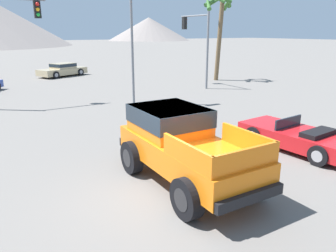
{
  "coord_description": "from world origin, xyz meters",
  "views": [
    {
      "loc": [
        -4.18,
        -6.7,
        4.01
      ],
      "look_at": [
        0.46,
        1.07,
        1.39
      ],
      "focal_mm": 35.0,
      "sensor_mm": 36.0,
      "label": 1
    }
  ],
  "objects_px": {
    "palm_tree_tall": "(219,15)",
    "parked_car_tan": "(63,70)",
    "orange_pickup_truck": "(181,142)",
    "traffic_light_crosswalk": "(1,29)",
    "street_lamp_post": "(131,19)",
    "red_convertible_car": "(298,137)",
    "traffic_light_main": "(197,35)"
  },
  "relations": [
    {
      "from": "traffic_light_main",
      "to": "traffic_light_crosswalk",
      "type": "xyz_separation_m",
      "value": [
        -12.95,
        -0.5,
        0.38
      ]
    },
    {
      "from": "parked_car_tan",
      "to": "street_lamp_post",
      "type": "distance_m",
      "value": 14.92
    },
    {
      "from": "traffic_light_crosswalk",
      "to": "orange_pickup_truck",
      "type": "bearing_deg",
      "value": -76.57
    },
    {
      "from": "orange_pickup_truck",
      "to": "traffic_light_main",
      "type": "relative_size",
      "value": 0.91
    },
    {
      "from": "red_convertible_car",
      "to": "parked_car_tan",
      "type": "bearing_deg",
      "value": 89.93
    },
    {
      "from": "red_convertible_car",
      "to": "parked_car_tan",
      "type": "height_order",
      "value": "parked_car_tan"
    },
    {
      "from": "orange_pickup_truck",
      "to": "parked_car_tan",
      "type": "xyz_separation_m",
      "value": [
        2.65,
        24.26,
        -0.5
      ]
    },
    {
      "from": "traffic_light_main",
      "to": "palm_tree_tall",
      "type": "height_order",
      "value": "palm_tree_tall"
    },
    {
      "from": "orange_pickup_truck",
      "to": "street_lamp_post",
      "type": "bearing_deg",
      "value": 72.0
    },
    {
      "from": "orange_pickup_truck",
      "to": "street_lamp_post",
      "type": "height_order",
      "value": "street_lamp_post"
    },
    {
      "from": "orange_pickup_truck",
      "to": "palm_tree_tall",
      "type": "xyz_separation_m",
      "value": [
        13.31,
        14.91,
        4.18
      ]
    },
    {
      "from": "palm_tree_tall",
      "to": "orange_pickup_truck",
      "type": "bearing_deg",
      "value": -131.74
    },
    {
      "from": "street_lamp_post",
      "to": "palm_tree_tall",
      "type": "height_order",
      "value": "street_lamp_post"
    },
    {
      "from": "orange_pickup_truck",
      "to": "palm_tree_tall",
      "type": "relative_size",
      "value": 0.69
    },
    {
      "from": "palm_tree_tall",
      "to": "parked_car_tan",
      "type": "bearing_deg",
      "value": 138.75
    },
    {
      "from": "parked_car_tan",
      "to": "palm_tree_tall",
      "type": "distance_m",
      "value": 14.93
    },
    {
      "from": "parked_car_tan",
      "to": "traffic_light_crosswalk",
      "type": "xyz_separation_m",
      "value": [
        -5.68,
        -11.57,
        3.52
      ]
    },
    {
      "from": "street_lamp_post",
      "to": "palm_tree_tall",
      "type": "xyz_separation_m",
      "value": [
        10.11,
        5.0,
        0.62
      ]
    },
    {
      "from": "orange_pickup_truck",
      "to": "red_convertible_car",
      "type": "height_order",
      "value": "orange_pickup_truck"
    },
    {
      "from": "red_convertible_car",
      "to": "traffic_light_crosswalk",
      "type": "distance_m",
      "value": 15.46
    },
    {
      "from": "parked_car_tan",
      "to": "red_convertible_car",
      "type": "bearing_deg",
      "value": 161.28
    },
    {
      "from": "red_convertible_car",
      "to": "traffic_light_crosswalk",
      "type": "relative_size",
      "value": 0.71
    },
    {
      "from": "parked_car_tan",
      "to": "traffic_light_main",
      "type": "relative_size",
      "value": 0.89
    },
    {
      "from": "traffic_light_main",
      "to": "street_lamp_post",
      "type": "relative_size",
      "value": 0.69
    },
    {
      "from": "red_convertible_car",
      "to": "palm_tree_tall",
      "type": "height_order",
      "value": "palm_tree_tall"
    },
    {
      "from": "red_convertible_car",
      "to": "palm_tree_tall",
      "type": "bearing_deg",
      "value": 55.32
    },
    {
      "from": "orange_pickup_truck",
      "to": "traffic_light_crosswalk",
      "type": "relative_size",
      "value": 0.83
    },
    {
      "from": "orange_pickup_truck",
      "to": "palm_tree_tall",
      "type": "bearing_deg",
      "value": 48.11
    },
    {
      "from": "orange_pickup_truck",
      "to": "traffic_light_main",
      "type": "height_order",
      "value": "traffic_light_main"
    },
    {
      "from": "traffic_light_main",
      "to": "parked_car_tan",
      "type": "bearing_deg",
      "value": 33.29
    },
    {
      "from": "orange_pickup_truck",
      "to": "traffic_light_crosswalk",
      "type": "bearing_deg",
      "value": 103.28
    },
    {
      "from": "street_lamp_post",
      "to": "traffic_light_main",
      "type": "bearing_deg",
      "value": 26.0
    }
  ]
}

